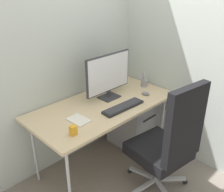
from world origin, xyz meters
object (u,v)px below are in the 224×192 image
Objects in this scene: mouse at (146,94)px; desk_clamp_accessory at (73,130)px; notebook at (79,120)px; monitor at (108,75)px; office_chair at (168,143)px; filing_cabinet at (133,120)px; keyboard at (123,107)px; pen_holder at (144,83)px.

desk_clamp_accessory is (-1.02, -0.06, 0.02)m from mouse.
mouse is at bearing 3.46° from desk_clamp_accessory.
notebook is (-0.86, 0.08, -0.01)m from mouse.
desk_clamp_accessory is at bearing -156.43° from monitor.
office_chair is at bearing -92.31° from monitor.
notebook is 2.50× the size of desk_clamp_accessory.
office_chair is 0.91m from filing_cabinet.
office_chair is 0.68m from mouse.
mouse is (0.36, 0.55, 0.19)m from office_chair.
monitor is 0.61m from notebook.
monitor is 6.35× the size of mouse.
monitor is 0.47m from mouse.
monitor is 2.91× the size of notebook.
office_chair reaches higher than keyboard.
office_chair is 12.71× the size of mouse.
office_chair is 5.82× the size of notebook.
pen_holder is (0.53, 0.71, 0.22)m from office_chair.
filing_cabinet is at bearing 28.09° from keyboard.
pen_holder is (0.50, -0.08, -0.21)m from monitor.
notebook reaches higher than filing_cabinet.
office_chair reaches higher than mouse.
office_chair is at bearing -133.90° from mouse.
monitor is 0.79m from desk_clamp_accessory.
keyboard is at bearing 174.50° from mouse.
filing_cabinet is at bearing 60.98° from mouse.
filing_cabinet is at bearing 155.28° from pen_holder.
monitor is 7.27× the size of desk_clamp_accessory.
desk_clamp_accessory is (-1.20, -0.22, -0.00)m from pen_holder.
mouse is 0.50× the size of pen_holder.
notebook is at bearing 40.86° from desk_clamp_accessory.
pen_holder is at bearing 53.21° from office_chair.
mouse reaches higher than filing_cabinet.
keyboard is at bearing -160.77° from pen_holder.
office_chair is 0.55m from keyboard.
filing_cabinet is 0.80m from monitor.
monitor is at bearing 87.69° from office_chair.
pen_holder reaches higher than mouse.
office_chair is 0.92m from pen_holder.
desk_clamp_accessory is at bearing -177.80° from keyboard.
notebook is at bearing -175.45° from pen_holder.
filing_cabinet is 6.66× the size of mouse.
pen_holder reaches higher than keyboard.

